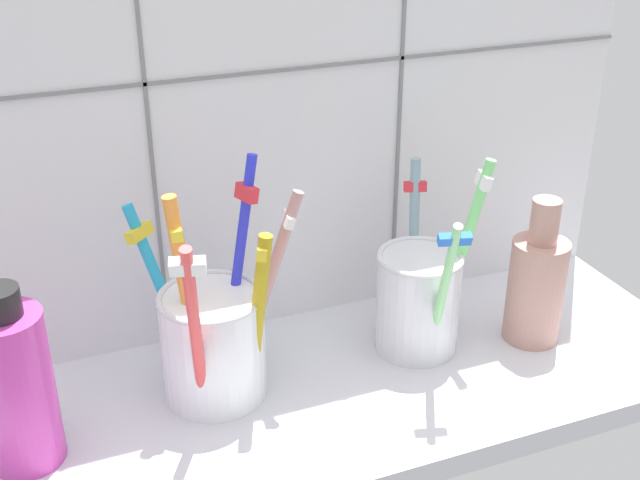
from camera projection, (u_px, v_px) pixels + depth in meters
counter_slab at (331, 394)px, 65.94cm from camera, size 64.00×22.00×2.00cm
tile_wall_back at (277, 94)px, 66.27cm from camera, size 64.00×2.20×45.00cm
toothbrush_cup_left at (214, 337)px, 62.27cm from camera, size 12.69×12.59×18.74cm
toothbrush_cup_right at (419, 297)px, 68.28cm from camera, size 9.05×12.58×16.88cm
ceramic_vase at (539, 287)px, 68.96cm from camera, size 4.78×4.78×13.05cm
soap_bottle at (16, 389)px, 54.76cm from camera, size 5.13×5.13×13.70cm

